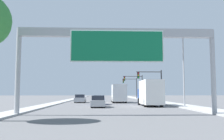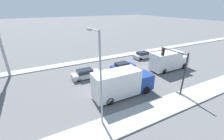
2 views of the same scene
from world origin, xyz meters
name	(u,v)px [view 2 (image 2 of 2)]	position (x,y,z in m)	size (l,w,h in m)	color
median_strip_left	(182,45)	(-9.00, 60.00, 0.07)	(2.00, 120.00, 0.15)	#ABABAB
car_far_right	(86,74)	(-1.75, 28.77, 0.69)	(1.75, 4.47, 1.45)	#A5A8AD
car_far_center	(143,55)	(-5.25, 42.85, 0.70)	(1.85, 4.37, 1.48)	#A5A8AD
car_far_left	(123,66)	(-1.75, 35.50, 0.67)	(1.73, 4.27, 1.42)	navy
truck_box_primary	(122,83)	(5.25, 31.08, 1.75)	(2.38, 7.95, 3.47)	navy
truck_box_secondary	(169,61)	(1.75, 42.84, 1.65)	(2.48, 7.50, 3.25)	white
traffic_light_near_intersection	(176,64)	(7.07, 38.00, 3.75)	(4.27, 0.32, 5.53)	#2D2D30
street_lamp_right	(99,73)	(8.30, 26.89, 5.23)	(2.56, 0.28, 8.90)	#9EA0A5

